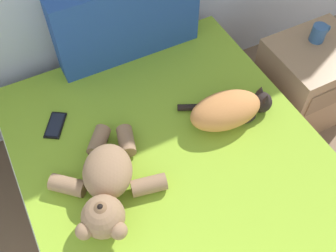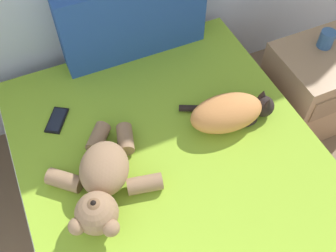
{
  "view_description": "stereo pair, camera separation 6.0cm",
  "coord_description": "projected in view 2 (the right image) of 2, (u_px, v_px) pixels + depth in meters",
  "views": [
    {
      "loc": [
        0.68,
        1.98,
        1.98
      ],
      "look_at": [
        1.17,
        2.93,
        0.54
      ],
      "focal_mm": 42.27,
      "sensor_mm": 36.0,
      "label": 1
    },
    {
      "loc": [
        0.74,
        1.95,
        1.98
      ],
      "look_at": [
        1.17,
        2.93,
        0.54
      ],
      "focal_mm": 42.27,
      "sensor_mm": 36.0,
      "label": 2
    }
  ],
  "objects": [
    {
      "name": "patterned_cushion",
      "position": [
        133.0,
        18.0,
        1.96
      ],
      "size": [
        0.75,
        0.14,
        0.42
      ],
      "color": "#264C99",
      "rests_on": "bed"
    },
    {
      "name": "mug",
      "position": [
        327.0,
        39.0,
        2.09
      ],
      "size": [
        0.12,
        0.08,
        0.09
      ],
      "color": "#33598C",
      "rests_on": "nightstand"
    },
    {
      "name": "cell_phone",
      "position": [
        57.0,
        120.0,
        1.84
      ],
      "size": [
        0.14,
        0.16,
        0.01
      ],
      "color": "black",
      "rests_on": "bed"
    },
    {
      "name": "cat",
      "position": [
        230.0,
        112.0,
        1.79
      ],
      "size": [
        0.42,
        0.28,
        0.15
      ],
      "color": "#D18447",
      "rests_on": "bed"
    },
    {
      "name": "nightstand",
      "position": [
        314.0,
        88.0,
        2.3
      ],
      "size": [
        0.49,
        0.46,
        0.52
      ],
      "color": "#9E7A56",
      "rests_on": "ground_plane"
    },
    {
      "name": "bed",
      "position": [
        195.0,
        230.0,
        1.8
      ],
      "size": [
        1.34,
        2.09,
        0.51
      ],
      "color": "#9E7A56",
      "rests_on": "ground_plane"
    },
    {
      "name": "teddy_bear",
      "position": [
        102.0,
        181.0,
        1.57
      ],
      "size": [
        0.45,
        0.55,
        0.18
      ],
      "color": "#937051",
      "rests_on": "bed"
    }
  ]
}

